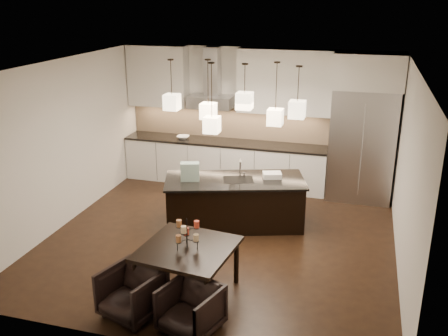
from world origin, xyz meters
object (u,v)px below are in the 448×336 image
(island_body, at_px, (235,203))
(armchair_right, at_px, (191,309))
(dining_table, at_px, (188,270))
(armchair_left, at_px, (132,293))
(refrigerator, at_px, (362,145))

(island_body, relative_size, armchair_right, 3.51)
(dining_table, height_order, armchair_left, dining_table)
(refrigerator, height_order, armchair_right, refrigerator)
(armchair_left, bearing_deg, armchair_right, 11.10)
(dining_table, height_order, armchair_right, dining_table)
(armchair_left, distance_m, armchair_right, 0.81)
(island_body, bearing_deg, dining_table, -109.23)
(dining_table, bearing_deg, armchair_left, -121.89)
(dining_table, xyz_separation_m, armchair_right, (0.29, -0.73, -0.05))
(island_body, distance_m, dining_table, 2.21)
(armchair_right, bearing_deg, dining_table, 130.73)
(refrigerator, xyz_separation_m, dining_table, (-2.07, -4.03, -0.73))
(refrigerator, relative_size, armchair_left, 3.14)
(refrigerator, distance_m, armchair_right, 5.14)
(dining_table, bearing_deg, refrigerator, 69.44)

